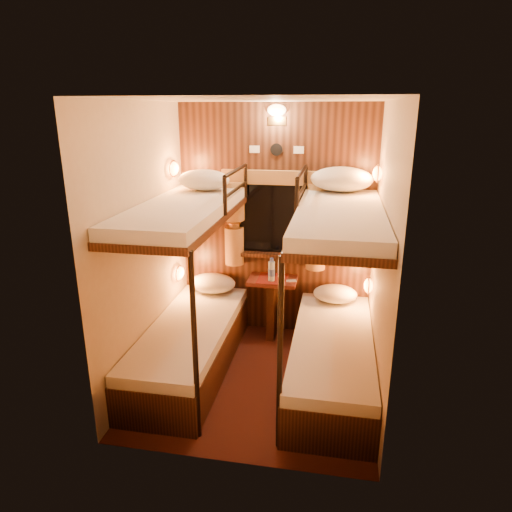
% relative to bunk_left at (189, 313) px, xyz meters
% --- Properties ---
extents(floor, '(2.10, 2.10, 0.00)m').
position_rel_bunk_left_xyz_m(floor, '(0.65, -0.07, -0.56)').
color(floor, '#370F0F').
rests_on(floor, ground).
extents(ceiling, '(2.10, 2.10, 0.00)m').
position_rel_bunk_left_xyz_m(ceiling, '(0.65, -0.07, 1.84)').
color(ceiling, silver).
rests_on(ceiling, wall_back).
extents(wall_back, '(2.40, 0.00, 2.40)m').
position_rel_bunk_left_xyz_m(wall_back, '(0.65, 0.98, 0.64)').
color(wall_back, '#C6B293').
rests_on(wall_back, floor).
extents(wall_front, '(2.40, 0.00, 2.40)m').
position_rel_bunk_left_xyz_m(wall_front, '(0.65, -1.12, 0.64)').
color(wall_front, '#C6B293').
rests_on(wall_front, floor).
extents(wall_left, '(0.00, 2.40, 2.40)m').
position_rel_bunk_left_xyz_m(wall_left, '(-0.35, -0.07, 0.64)').
color(wall_left, '#C6B293').
rests_on(wall_left, floor).
extents(wall_right, '(0.00, 2.40, 2.40)m').
position_rel_bunk_left_xyz_m(wall_right, '(1.65, -0.07, 0.64)').
color(wall_right, '#C6B293').
rests_on(wall_right, floor).
extents(back_panel, '(2.00, 0.03, 2.40)m').
position_rel_bunk_left_xyz_m(back_panel, '(0.65, 0.97, 0.64)').
color(back_panel, black).
rests_on(back_panel, floor).
extents(bunk_left, '(0.72, 1.90, 1.82)m').
position_rel_bunk_left_xyz_m(bunk_left, '(0.00, 0.00, 0.00)').
color(bunk_left, black).
rests_on(bunk_left, floor).
extents(bunk_right, '(0.72, 1.90, 1.82)m').
position_rel_bunk_left_xyz_m(bunk_right, '(1.30, 0.00, 0.00)').
color(bunk_right, black).
rests_on(bunk_right, floor).
extents(window, '(1.00, 0.12, 0.79)m').
position_rel_bunk_left_xyz_m(window, '(0.65, 0.94, 0.62)').
color(window, black).
rests_on(window, back_panel).
extents(curtains, '(1.10, 0.22, 1.00)m').
position_rel_bunk_left_xyz_m(curtains, '(0.65, 0.90, 0.71)').
color(curtains, olive).
rests_on(curtains, back_panel).
extents(back_fixtures, '(0.54, 0.09, 0.48)m').
position_rel_bunk_left_xyz_m(back_fixtures, '(0.65, 0.93, 1.69)').
color(back_fixtures, black).
rests_on(back_fixtures, back_panel).
extents(reading_lamps, '(2.00, 0.20, 1.25)m').
position_rel_bunk_left_xyz_m(reading_lamps, '(0.65, 0.63, 0.68)').
color(reading_lamps, orange).
rests_on(reading_lamps, wall_left).
extents(table, '(0.50, 0.34, 0.66)m').
position_rel_bunk_left_xyz_m(table, '(0.65, 0.78, -0.14)').
color(table, '#4F1412').
rests_on(table, floor).
extents(bottle_left, '(0.07, 0.07, 0.24)m').
position_rel_bunk_left_xyz_m(bottle_left, '(0.65, 0.72, 0.20)').
color(bottle_left, '#99BFE5').
rests_on(bottle_left, table).
extents(bottle_right, '(0.06, 0.06, 0.22)m').
position_rel_bunk_left_xyz_m(bottle_right, '(0.73, 0.83, 0.19)').
color(bottle_right, '#99BFE5').
rests_on(bottle_right, table).
extents(sachet_a, '(0.09, 0.08, 0.01)m').
position_rel_bunk_left_xyz_m(sachet_a, '(0.86, 0.75, 0.09)').
color(sachet_a, silver).
rests_on(sachet_a, table).
extents(sachet_b, '(0.08, 0.07, 0.00)m').
position_rel_bunk_left_xyz_m(sachet_b, '(0.82, 0.75, 0.09)').
color(sachet_b, silver).
rests_on(sachet_b, table).
extents(pillow_lower_left, '(0.50, 0.36, 0.20)m').
position_rel_bunk_left_xyz_m(pillow_lower_left, '(-0.00, 0.78, -0.00)').
color(pillow_lower_left, white).
rests_on(pillow_lower_left, bunk_left).
extents(pillow_lower_right, '(0.44, 0.32, 0.17)m').
position_rel_bunk_left_xyz_m(pillow_lower_right, '(1.30, 0.75, -0.02)').
color(pillow_lower_right, white).
rests_on(pillow_lower_right, bunk_right).
extents(pillow_upper_left, '(0.50, 0.36, 0.20)m').
position_rel_bunk_left_xyz_m(pillow_upper_left, '(-0.00, 0.60, 1.13)').
color(pillow_upper_left, white).
rests_on(pillow_upper_left, bunk_left).
extents(pillow_upper_right, '(0.59, 0.42, 0.23)m').
position_rel_bunk_left_xyz_m(pillow_upper_right, '(1.30, 0.76, 1.14)').
color(pillow_upper_right, white).
rests_on(pillow_upper_right, bunk_right).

